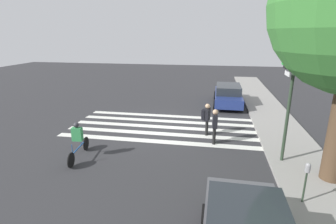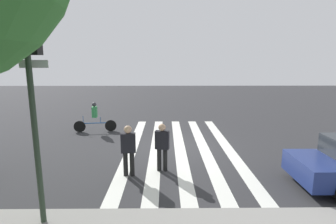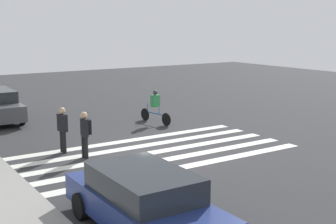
{
  "view_description": "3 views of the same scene",
  "coord_description": "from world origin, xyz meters",
  "px_view_note": "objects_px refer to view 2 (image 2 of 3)",
  "views": [
    {
      "loc": [
        13.39,
        2.7,
        4.96
      ],
      "look_at": [
        0.65,
        0.43,
        1.08
      ],
      "focal_mm": 28.0,
      "sensor_mm": 36.0,
      "label": 1
    },
    {
      "loc": [
        0.61,
        10.77,
        3.61
      ],
      "look_at": [
        0.5,
        -0.35,
        1.49
      ],
      "focal_mm": 28.0,
      "sensor_mm": 36.0,
      "label": 2
    },
    {
      "loc": [
        -13.97,
        8.65,
        4.58
      ],
      "look_at": [
        -0.3,
        -0.34,
        1.5
      ],
      "focal_mm": 50.0,
      "sensor_mm": 36.0,
      "label": 3
    }
  ],
  "objects_px": {
    "pedestrian_adult_tall_backpack": "(162,143)",
    "pedestrian_child_with_backpack": "(128,148)",
    "cyclist_mid_street": "(95,116)",
    "traffic_light": "(33,75)"
  },
  "relations": [
    {
      "from": "pedestrian_child_with_backpack",
      "to": "cyclist_mid_street",
      "type": "height_order",
      "value": "pedestrian_child_with_backpack"
    },
    {
      "from": "cyclist_mid_street",
      "to": "pedestrian_adult_tall_backpack",
      "type": "bearing_deg",
      "value": 118.55
    },
    {
      "from": "traffic_light",
      "to": "pedestrian_adult_tall_backpack",
      "type": "relative_size",
      "value": 2.94
    },
    {
      "from": "pedestrian_adult_tall_backpack",
      "to": "pedestrian_child_with_backpack",
      "type": "distance_m",
      "value": 1.14
    },
    {
      "from": "traffic_light",
      "to": "cyclist_mid_street",
      "type": "relative_size",
      "value": 2.19
    },
    {
      "from": "cyclist_mid_street",
      "to": "pedestrian_child_with_backpack",
      "type": "bearing_deg",
      "value": 108.0
    },
    {
      "from": "traffic_light",
      "to": "pedestrian_adult_tall_backpack",
      "type": "distance_m",
      "value": 4.61
    },
    {
      "from": "pedestrian_child_with_backpack",
      "to": "cyclist_mid_street",
      "type": "bearing_deg",
      "value": 109.6
    },
    {
      "from": "pedestrian_adult_tall_backpack",
      "to": "pedestrian_child_with_backpack",
      "type": "height_order",
      "value": "pedestrian_child_with_backpack"
    },
    {
      "from": "traffic_light",
      "to": "cyclist_mid_street",
      "type": "bearing_deg",
      "value": -82.97
    }
  ]
}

